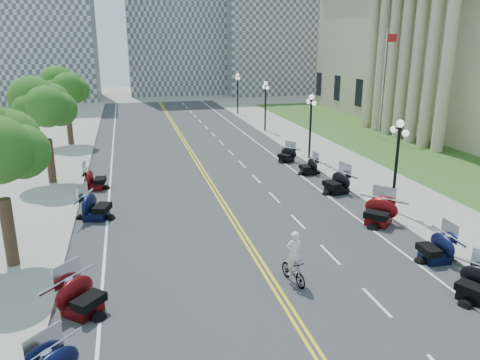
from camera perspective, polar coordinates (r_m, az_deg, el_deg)
ground at (r=20.06m, az=2.44°, el=-10.03°), size 160.00×160.00×0.00m
road at (r=29.09m, az=-3.02°, el=-1.38°), size 16.00×90.00×0.01m
centerline_yellow_a at (r=29.07m, az=-3.25°, el=-1.38°), size 0.12×90.00×0.00m
centerline_yellow_b at (r=29.11m, az=-2.79°, el=-1.34°), size 0.12×90.00×0.00m
edge_line_north at (r=30.85m, az=8.74°, el=-0.47°), size 0.12×90.00×0.00m
edge_line_south at (r=28.68m, az=-15.69°, el=-2.25°), size 0.12×90.00×0.00m
lane_dash_5 at (r=17.98m, az=16.31°, el=-14.09°), size 0.12×2.00×0.00m
lane_dash_6 at (r=21.09m, az=10.93°, el=-8.90°), size 0.12×2.00×0.00m
lane_dash_7 at (r=24.47m, az=7.07°, el=-5.03°), size 0.12×2.00×0.00m
lane_dash_8 at (r=28.00m, az=4.21°, el=-2.11°), size 0.12×2.00×0.00m
lane_dash_9 at (r=31.65m, az=2.00°, el=0.16°), size 0.12×2.00×0.00m
lane_dash_10 at (r=35.37m, az=0.25°, el=1.95°), size 0.12×2.00×0.00m
lane_dash_11 at (r=39.15m, az=-1.17°, el=3.39°), size 0.12×2.00×0.00m
lane_dash_12 at (r=42.97m, az=-2.33°, el=4.58°), size 0.12×2.00×0.00m
lane_dash_13 at (r=46.82m, az=-3.31°, el=5.58°), size 0.12×2.00×0.00m
lane_dash_14 at (r=50.69m, az=-4.15°, el=6.42°), size 0.12×2.00×0.00m
lane_dash_15 at (r=54.58m, az=-4.86°, el=7.14°), size 0.12×2.00×0.00m
lane_dash_16 at (r=58.48m, az=-5.49°, el=7.76°), size 0.12×2.00×0.00m
lane_dash_17 at (r=62.40m, az=-6.03°, el=8.31°), size 0.12×2.00×0.00m
lane_dash_18 at (r=66.33m, az=-6.51°, el=8.79°), size 0.12×2.00×0.00m
lane_dash_19 at (r=70.26m, az=-6.94°, el=9.21°), size 0.12×2.00×0.00m
sidewalk_north at (r=32.58m, az=15.43°, el=0.15°), size 5.00×90.00×0.15m
sidewalk_south at (r=29.14m, az=-23.77°, el=-2.65°), size 5.00×90.00×0.15m
lawn at (r=42.76m, az=18.55°, el=3.72°), size 9.00×60.00×0.10m
distant_block_a at (r=80.34m, az=-24.25°, el=18.16°), size 18.00×14.00×26.00m
distant_block_b at (r=85.88m, az=-8.15°, el=20.53°), size 16.00×12.00×30.00m
distant_block_c at (r=86.56m, az=4.73°, el=17.95°), size 20.00×14.00×22.00m
street_lamp_2 at (r=26.02m, az=18.48°, el=1.54°), size 0.50×1.20×4.90m
street_lamp_3 at (r=36.47m, az=8.57°, el=6.38°), size 0.50×1.20×4.90m
street_lamp_4 at (r=47.65m, az=3.11°, el=8.93°), size 0.50×1.20×4.90m
street_lamp_5 at (r=59.15m, az=-0.29°, el=10.47°), size 0.50×1.20×4.90m
flagpole at (r=45.65m, az=17.00°, el=10.94°), size 1.10×0.20×10.00m
tree_3 at (r=31.87m, az=-22.72°, el=7.72°), size 4.80×4.80×9.20m
tree_4 at (r=43.68m, az=-20.47°, el=10.06°), size 4.80×4.80×9.20m
motorcycle_n_4 at (r=19.10m, az=26.94°, el=-11.11°), size 2.62×2.62×1.38m
motorcycle_n_5 at (r=21.52m, az=22.78°, el=-7.44°), size 2.05×2.05×1.39m
motorcycle_n_6 at (r=24.67m, az=16.60°, el=-3.60°), size 3.05×3.05×1.51m
motorcycle_n_7 at (r=29.10m, az=11.69°, el=-0.18°), size 2.52×2.52×1.48m
motorcycle_n_8 at (r=32.93m, az=8.38°, el=1.75°), size 1.87×1.87×1.25m
motorcycle_n_9 at (r=36.16m, az=5.71°, el=3.19°), size 2.48×2.48×1.25m
motorcycle_s_5 at (r=17.20m, az=-18.78°, el=-13.10°), size 2.92×2.92×1.45m
motorcycle_s_7 at (r=25.54m, az=-17.22°, el=-2.94°), size 2.76×2.76×1.53m
motorcycle_s_8 at (r=30.63m, az=-17.32°, el=0.19°), size 2.23×2.23×1.42m
bicycle at (r=18.41m, az=6.51°, el=-11.00°), size 0.81×1.71×0.99m
cyclist_rider at (r=17.81m, az=6.66°, el=-7.03°), size 0.66×0.43×1.80m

